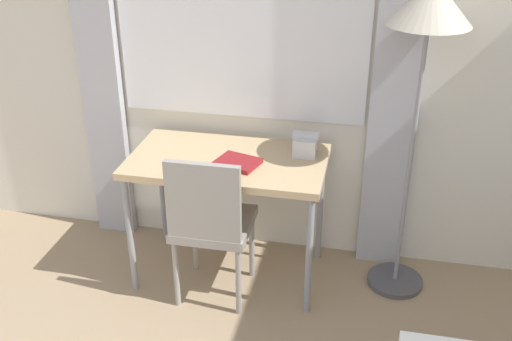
% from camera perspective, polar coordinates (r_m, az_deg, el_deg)
% --- Properties ---
extents(wall_back_with_window, '(5.45, 0.13, 2.70)m').
position_cam_1_polar(wall_back_with_window, '(3.31, 1.86, 13.23)').
color(wall_back_with_window, silver).
rests_on(wall_back_with_window, ground_plane).
extents(desk, '(1.06, 0.60, 0.74)m').
position_cam_1_polar(desk, '(3.24, -2.71, 0.12)').
color(desk, tan).
rests_on(desk, ground_plane).
extents(desk_chair, '(0.40, 0.40, 0.88)m').
position_cam_1_polar(desk_chair, '(3.13, -4.38, -4.68)').
color(desk_chair, gray).
rests_on(desk_chair, ground_plane).
extents(standing_lamp, '(0.40, 0.40, 1.70)m').
position_cam_1_polar(standing_lamp, '(2.97, 15.99, 12.65)').
color(standing_lamp, '#4C4C51').
rests_on(standing_lamp, ground_plane).
extents(telephone, '(0.14, 0.14, 0.12)m').
position_cam_1_polar(telephone, '(3.24, 4.73, 2.47)').
color(telephone, silver).
rests_on(telephone, desk).
extents(book, '(0.26, 0.23, 0.02)m').
position_cam_1_polar(book, '(3.13, -1.77, 0.79)').
color(book, maroon).
rests_on(book, desk).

